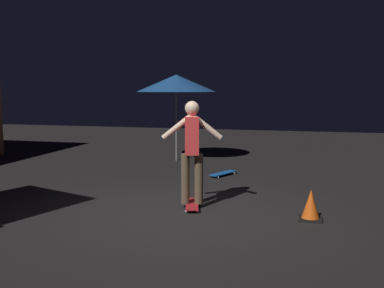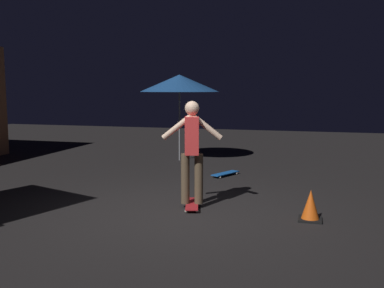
% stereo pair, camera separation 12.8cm
% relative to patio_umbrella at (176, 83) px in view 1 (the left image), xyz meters
% --- Properties ---
extents(ground_plane, '(28.00, 28.00, 0.00)m').
position_rel_patio_umbrella_xyz_m(ground_plane, '(-4.82, -1.50, -2.07)').
color(ground_plane, black).
extents(patio_umbrella, '(2.10, 2.10, 2.30)m').
position_rel_patio_umbrella_xyz_m(patio_umbrella, '(0.00, 0.00, 0.00)').
color(patio_umbrella, slate).
rests_on(patio_umbrella, ground_plane).
extents(skateboard_ridden, '(0.81, 0.39, 0.07)m').
position_rel_patio_umbrella_xyz_m(skateboard_ridden, '(-4.46, -1.59, -2.02)').
color(skateboard_ridden, '#AD1E23').
rests_on(skateboard_ridden, ground_plane).
extents(skateboard_spare, '(0.79, 0.53, 0.07)m').
position_rel_patio_umbrella_xyz_m(skateboard_spare, '(-1.76, -1.61, -2.02)').
color(skateboard_spare, '#1959B2').
rests_on(skateboard_spare, ground_plane).
extents(skater, '(0.42, 0.97, 1.67)m').
position_rel_patio_umbrella_xyz_m(skater, '(-4.46, -1.59, -1.04)').
color(skater, brown).
rests_on(skater, skateboard_ridden).
extents(traffic_cone, '(0.34, 0.34, 0.46)m').
position_rel_patio_umbrella_xyz_m(traffic_cone, '(-4.67, -3.47, -1.86)').
color(traffic_cone, black).
rests_on(traffic_cone, ground_plane).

